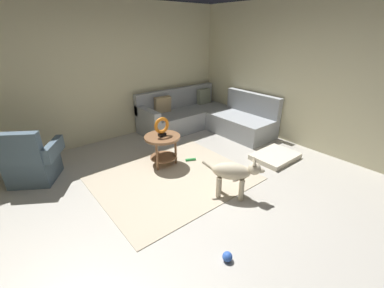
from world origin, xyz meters
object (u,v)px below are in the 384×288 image
(dog_bed_mat, at_px, (275,156))
(dog_toy_bone, at_px, (237,178))
(sectional_couch, at_px, (204,117))
(dog_toy_ball, at_px, (227,257))
(torus_sculpture, at_px, (162,126))
(side_table, at_px, (163,143))
(armchair, at_px, (31,162))
(dog_toy_rope, at_px, (191,160))
(dog, at_px, (234,173))

(dog_bed_mat, relative_size, dog_toy_bone, 4.44)
(sectional_couch, xyz_separation_m, dog_toy_ball, (-2.32, -2.95, -0.24))
(torus_sculpture, relative_size, dog_toy_bone, 1.81)
(sectional_couch, xyz_separation_m, side_table, (-1.70, -0.84, 0.13))
(armchair, bearing_deg, torus_sculpture, 8.53)
(torus_sculpture, bearing_deg, dog_bed_mat, -32.96)
(sectional_couch, bearing_deg, side_table, -153.65)
(torus_sculpture, bearing_deg, dog_toy_rope, -23.25)
(sectional_couch, relative_size, dog_bed_mat, 2.81)
(sectional_couch, xyz_separation_m, armchair, (-3.53, -0.02, 0.03))
(dog_toy_ball, bearing_deg, dog, 39.59)
(sectional_couch, relative_size, side_table, 3.75)
(armchair, relative_size, dog_toy_ball, 9.60)
(torus_sculpture, bearing_deg, side_table, 90.00)
(sectional_couch, xyz_separation_m, torus_sculpture, (-1.70, -0.84, 0.42))
(dog_bed_mat, distance_m, dog_toy_bone, 1.09)
(torus_sculpture, height_order, dog_bed_mat, torus_sculpture)
(sectional_couch, relative_size, torus_sculpture, 6.90)
(side_table, distance_m, dog_toy_rope, 0.63)
(side_table, height_order, dog, dog)
(side_table, xyz_separation_m, torus_sculpture, (0.00, -0.00, 0.29))
(sectional_couch, distance_m, dog, 2.67)
(armchair, height_order, torus_sculpture, armchair)
(dog, xyz_separation_m, dog_toy_bone, (0.36, 0.25, -0.35))
(dog, relative_size, dog_toy_bone, 3.82)
(dog_toy_ball, bearing_deg, dog_toy_bone, 38.07)
(torus_sculpture, xyz_separation_m, dog_toy_ball, (-0.62, -2.11, -0.66))
(dog_bed_mat, xyz_separation_m, dog_toy_bone, (-1.09, -0.05, -0.01))
(dog_toy_ball, height_order, dog_toy_bone, dog_toy_ball)
(armchair, distance_m, dog_toy_bone, 3.15)
(sectional_couch, height_order, side_table, sectional_couch)
(side_table, bearing_deg, armchair, 155.73)
(dog_toy_rope, bearing_deg, sectional_couch, 39.59)
(dog_bed_mat, bearing_deg, dog_toy_rope, 143.98)
(sectional_couch, xyz_separation_m, dog, (-1.46, -2.23, 0.09))
(sectional_couch, bearing_deg, dog_bed_mat, -90.16)
(dog, bearing_deg, dog_toy_rope, -139.12)
(side_table, distance_m, torus_sculpture, 0.29)
(torus_sculpture, distance_m, dog_toy_rope, 0.84)
(dog_bed_mat, bearing_deg, torus_sculpture, 147.04)
(side_table, xyz_separation_m, dog_bed_mat, (1.70, -1.10, -0.37))
(dog, distance_m, dog_toy_bone, 0.56)
(armchair, height_order, dog_toy_bone, armchair)
(dog_toy_bone, bearing_deg, dog_bed_mat, 2.51)
(armchair, distance_m, dog, 3.04)
(armchair, xyz_separation_m, dog_toy_bone, (2.44, -1.97, -0.29))
(dog_toy_rope, bearing_deg, dog_toy_bone, -80.62)
(side_table, height_order, dog_bed_mat, side_table)
(torus_sculpture, bearing_deg, armchair, 155.73)
(dog_bed_mat, bearing_deg, armchair, 151.37)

